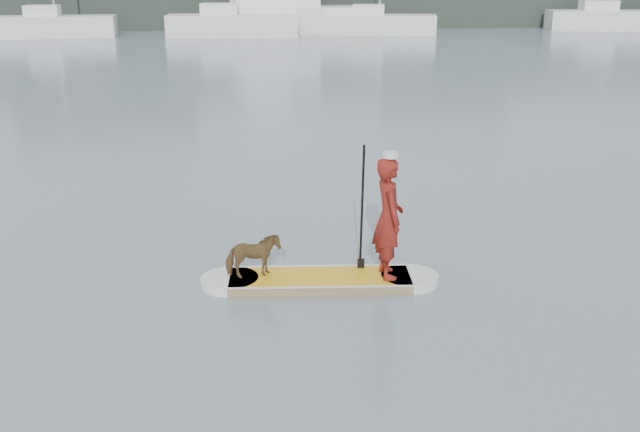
{
  "coord_description": "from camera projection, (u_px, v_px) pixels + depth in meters",
  "views": [
    {
      "loc": [
        0.75,
        -5.69,
        4.1
      ],
      "look_at": [
        1.76,
        3.32,
        1.0
      ],
      "focal_mm": 40.0,
      "sensor_mm": 36.0,
      "label": 1
    }
  ],
  "objects": [
    {
      "name": "paddleboard",
      "position": [
        320.0,
        280.0,
        9.89
      ],
      "size": [
        3.29,
        0.99,
        0.12
      ],
      "rotation": [
        0.0,
        0.0,
        -0.08
      ],
      "color": "#EEA816",
      "rests_on": "ground"
    },
    {
      "name": "paddler",
      "position": [
        388.0,
        218.0,
        9.63
      ],
      "size": [
        0.43,
        0.63,
        1.68
      ],
      "primitive_type": "imported",
      "rotation": [
        0.0,
        0.0,
        1.62
      ],
      "color": "maroon",
      "rests_on": "paddleboard"
    },
    {
      "name": "white_cap",
      "position": [
        391.0,
        155.0,
        9.34
      ],
      "size": [
        0.22,
        0.22,
        0.07
      ],
      "primitive_type": "cylinder",
      "color": "silver",
      "rests_on": "paddler"
    },
    {
      "name": "dog",
      "position": [
        253.0,
        256.0,
        9.74
      ],
      "size": [
        0.78,
        0.46,
        0.62
      ],
      "primitive_type": "imported",
      "rotation": [
        0.0,
        0.0,
        1.75
      ],
      "color": "brown",
      "rests_on": "paddleboard"
    },
    {
      "name": "paddle",
      "position": [
        362.0,
        223.0,
        9.93
      ],
      "size": [
        0.1,
        0.3,
        2.0
      ],
      "rotation": [
        0.0,
        0.0,
        -0.08
      ],
      "color": "black",
      "rests_on": "ground"
    },
    {
      "name": "sailboat_c",
      "position": [
        55.0,
        25.0,
        47.67
      ],
      "size": [
        7.87,
        3.08,
        11.08
      ],
      "rotation": [
        0.0,
        0.0,
        0.07
      ],
      "color": "white",
      "rests_on": "ground"
    },
    {
      "name": "sailboat_d",
      "position": [
        232.0,
        23.0,
        48.0
      ],
      "size": [
        8.88,
        3.17,
        12.89
      ],
      "rotation": [
        0.0,
        0.0,
        -0.05
      ],
      "color": "white",
      "rests_on": "ground"
    },
    {
      "name": "sailboat_e",
      "position": [
        378.0,
        23.0,
        49.62
      ],
      "size": [
        8.11,
        4.02,
        11.25
      ],
      "rotation": [
        0.0,
        0.0,
        -0.2
      ],
      "color": "white",
      "rests_on": "ground"
    },
    {
      "name": "sailboat_f",
      "position": [
        608.0,
        17.0,
        53.71
      ],
      "size": [
        9.38,
        4.17,
        13.56
      ],
      "rotation": [
        0.0,
        0.0,
        -0.17
      ],
      "color": "white",
      "rests_on": "ground"
    },
    {
      "name": "motor_yacht_a",
      "position": [
        284.0,
        5.0,
        50.47
      ],
      "size": [
        11.36,
        3.58,
        6.8
      ],
      "rotation": [
        0.0,
        0.0,
        -0.01
      ],
      "color": "white",
      "rests_on": "ground"
    }
  ]
}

